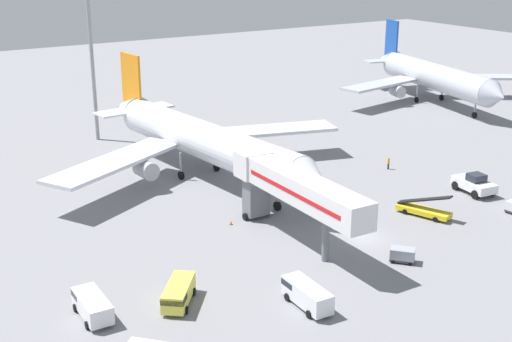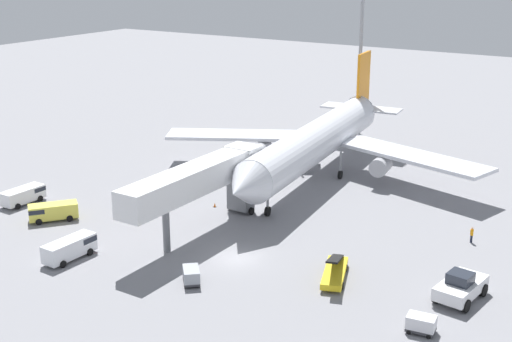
# 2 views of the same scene
# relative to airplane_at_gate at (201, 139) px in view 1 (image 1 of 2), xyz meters

# --- Properties ---
(ground_plane) EXTENTS (300.00, 300.00, 0.00)m
(ground_plane) POSITION_rel_airplane_at_gate_xyz_m (5.02, -26.38, -5.02)
(ground_plane) COLOR gray
(airplane_at_gate) EXTENTS (43.63, 46.55, 13.79)m
(airplane_at_gate) POSITION_rel_airplane_at_gate_xyz_m (0.00, 0.00, 0.00)
(airplane_at_gate) COLOR silver
(airplane_at_gate) RESTS_ON ground
(jet_bridge) EXTENTS (3.52, 20.30, 7.53)m
(jet_bridge) POSITION_rel_airplane_at_gate_xyz_m (-1.63, -22.63, 0.68)
(jet_bridge) COLOR silver
(jet_bridge) RESTS_ON ground
(pushback_tug) EXTENTS (3.53, 5.76, 2.51)m
(pushback_tug) POSITION_rel_airplane_at_gate_xyz_m (25.20, -23.23, -3.84)
(pushback_tug) COLOR white
(pushback_tug) RESTS_ON ground
(belt_loader_truck) EXTENTS (3.74, 6.37, 3.01)m
(belt_loader_truck) POSITION_rel_airplane_at_gate_xyz_m (14.65, -25.32, -4.27)
(belt_loader_truck) COLOR yellow
(belt_loader_truck) RESTS_ON ground
(service_van_mid_right) EXTENTS (4.71, 5.19, 1.83)m
(service_van_mid_right) POSITION_rel_airplane_at_gate_xyz_m (-17.43, -28.69, -3.95)
(service_van_mid_right) COLOR #E5DB4C
(service_van_mid_right) RESTS_ON ground
(service_van_near_right) EXTENTS (2.22, 5.42, 1.96)m
(service_van_near_right) POSITION_rel_airplane_at_gate_xyz_m (-8.38, -34.59, -3.88)
(service_van_near_right) COLOR white
(service_van_near_right) RESTS_ON ground
(service_van_near_center) EXTENTS (2.35, 5.16, 1.81)m
(service_van_near_center) POSITION_rel_airplane_at_gate_xyz_m (-24.28, -26.64, -3.96)
(service_van_near_center) COLOR white
(service_van_near_center) RESTS_ON ground
(baggage_cart_outer_left) EXTENTS (2.56, 2.64, 1.40)m
(baggage_cart_outer_left) POSITION_rel_airplane_at_gate_xyz_m (4.41, -32.73, -4.24)
(baggage_cart_outer_left) COLOR #38383D
(baggage_cart_outer_left) RESTS_ON ground
(ground_crew_worker_foreground) EXTENTS (0.32, 0.32, 1.65)m
(ground_crew_worker_foreground) POSITION_rel_airplane_at_gate_xyz_m (22.67, -10.75, -4.14)
(ground_crew_worker_foreground) COLOR #1E2333
(ground_crew_worker_foreground) RESTS_ON ground
(safety_cone_alpha) EXTENTS (0.32, 0.32, 0.50)m
(safety_cone_alpha) POSITION_rel_airplane_at_gate_xyz_m (-4.91, -16.02, -4.77)
(safety_cone_alpha) COLOR black
(safety_cone_alpha) RESTS_ON ground
(airplane_background) EXTENTS (37.88, 40.20, 13.74)m
(airplane_background) POSITION_rel_airplane_at_gate_xyz_m (57.18, 15.28, -0.00)
(airplane_background) COLOR #B7BCC6
(airplane_background) RESTS_ON ground
(apron_light_mast) EXTENTS (2.40, 2.40, 30.68)m
(apron_light_mast) POSITION_rel_airplane_at_gate_xyz_m (-5.38, 24.19, 15.68)
(apron_light_mast) COLOR #93969B
(apron_light_mast) RESTS_ON ground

